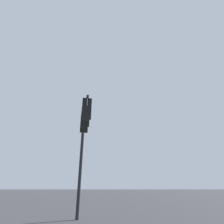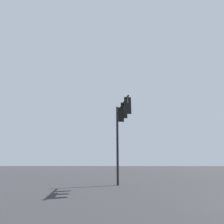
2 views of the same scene
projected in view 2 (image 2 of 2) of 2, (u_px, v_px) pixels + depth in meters
name	position (u px, v px, depth m)	size (l,w,h in m)	color
signal_pole_near	(121.00, 123.00, 14.95)	(4.55, 1.17, 7.18)	black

